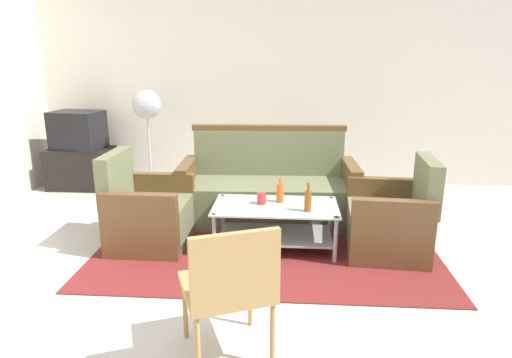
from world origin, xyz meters
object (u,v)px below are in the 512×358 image
object	(u,v)px
couch	(268,191)
coffee_table	(275,220)
tv_stand	(82,168)
bottle_brown	(308,201)
bottle_orange	(280,193)
pedestal_fan	(147,110)
wicker_chair	(230,283)
armchair_right	(391,221)
cup	(262,198)
television	(78,130)
armchair_left	(147,214)

from	to	relation	value
couch	coffee_table	world-z (taller)	couch
couch	tv_stand	bearing A→B (deg)	-24.46
bottle_brown	bottle_orange	bearing A→B (deg)	136.03
bottle_orange	pedestal_fan	world-z (taller)	pedestal_fan
tv_stand	pedestal_fan	distance (m)	1.18
bottle_brown	wicker_chair	distance (m)	1.52
coffee_table	tv_stand	bearing A→B (deg)	145.77
bottle_brown	pedestal_fan	size ratio (longest dim) A/B	0.20
pedestal_fan	armchair_right	bearing A→B (deg)	-33.90
coffee_table	cup	distance (m)	0.23
coffee_table	bottle_brown	bearing A→B (deg)	-25.31
couch	cup	bearing A→B (deg)	85.56
cup	television	xyz separation A→B (m)	(-2.46, 1.72, 0.30)
pedestal_fan	bottle_orange	bearing A→B (deg)	-44.84
couch	tv_stand	size ratio (longest dim) A/B	2.28
coffee_table	tv_stand	size ratio (longest dim) A/B	1.38
bottle_orange	cup	bearing A→B (deg)	-157.97
armchair_left	coffee_table	distance (m)	1.17
tv_stand	television	distance (m)	0.50
bottle_orange	cup	distance (m)	0.18
couch	cup	distance (m)	0.71
bottle_orange	pedestal_fan	bearing A→B (deg)	135.16
armchair_left	bottle_orange	distance (m)	1.23
bottle_brown	tv_stand	bearing A→B (deg)	146.56
couch	coffee_table	bearing A→B (deg)	95.42
coffee_table	tv_stand	xyz separation A→B (m)	(-2.58, 1.76, -0.01)
cup	television	size ratio (longest dim) A/B	0.15
coffee_table	armchair_right	bearing A→B (deg)	-0.05
television	coffee_table	bearing A→B (deg)	154.58
television	bottle_orange	bearing A→B (deg)	156.50
bottle_orange	television	distance (m)	3.11
bottle_orange	couch	bearing A→B (deg)	101.88
couch	tv_stand	world-z (taller)	couch
armchair_left	armchair_right	xyz separation A→B (m)	(2.18, -0.02, 0.00)
armchair_left	armchair_right	world-z (taller)	same
couch	armchair_right	world-z (taller)	couch
armchair_left	bottle_brown	bearing A→B (deg)	84.51
armchair_right	bottle_brown	xyz separation A→B (m)	(-0.73, -0.13, 0.22)
armchair_left	bottle_brown	xyz separation A→B (m)	(1.45, -0.15, 0.22)
wicker_chair	bottle_orange	bearing A→B (deg)	59.94
tv_stand	pedestal_fan	world-z (taller)	pedestal_fan
coffee_table	tv_stand	distance (m)	3.12
cup	television	world-z (taller)	television
armchair_left	pedestal_fan	bearing A→B (deg)	-163.61
couch	bottle_orange	size ratio (longest dim) A/B	8.23
coffee_table	wicker_chair	world-z (taller)	wicker_chair
tv_stand	television	bearing A→B (deg)	81.15
armchair_left	television	xyz separation A→B (m)	(-1.41, 1.74, 0.47)
cup	wicker_chair	distance (m)	1.61
armchair_right	tv_stand	size ratio (longest dim) A/B	1.06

